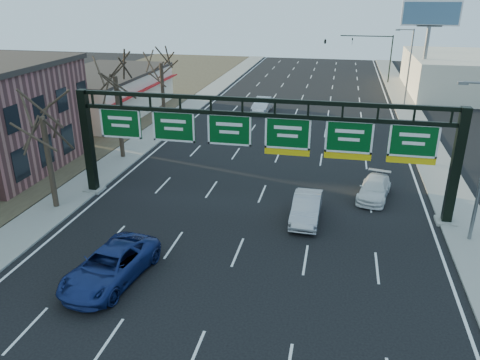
% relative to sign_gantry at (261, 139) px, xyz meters
% --- Properties ---
extents(ground, '(160.00, 160.00, 0.00)m').
position_rel_sign_gantry_xyz_m(ground, '(-0.16, -8.00, -4.63)').
color(ground, black).
rests_on(ground, ground).
extents(sidewalk_left, '(3.00, 120.00, 0.12)m').
position_rel_sign_gantry_xyz_m(sidewalk_left, '(-12.96, 12.00, -4.57)').
color(sidewalk_left, gray).
rests_on(sidewalk_left, ground).
extents(sidewalk_right, '(3.00, 120.00, 0.12)m').
position_rel_sign_gantry_xyz_m(sidewalk_right, '(12.64, 12.00, -4.57)').
color(sidewalk_right, gray).
rests_on(sidewalk_right, ground).
extents(dirt_strip_left, '(21.00, 120.00, 0.06)m').
position_rel_sign_gantry_xyz_m(dirt_strip_left, '(-25.16, 12.00, -4.60)').
color(dirt_strip_left, '#473D2B').
rests_on(dirt_strip_left, ground).
extents(lane_markings, '(21.60, 120.00, 0.01)m').
position_rel_sign_gantry_xyz_m(lane_markings, '(-0.16, 12.00, -4.62)').
color(lane_markings, white).
rests_on(lane_markings, ground).
extents(sign_gantry, '(24.60, 1.20, 7.20)m').
position_rel_sign_gantry_xyz_m(sign_gantry, '(0.00, 0.00, 0.00)').
color(sign_gantry, black).
rests_on(sign_gantry, ground).
extents(cream_strip, '(10.90, 18.40, 4.70)m').
position_rel_sign_gantry_xyz_m(cream_strip, '(-21.64, 21.00, -2.27)').
color(cream_strip, beige).
rests_on(cream_strip, ground).
extents(building_right_distant, '(12.00, 20.00, 5.00)m').
position_rel_sign_gantry_xyz_m(building_right_distant, '(19.84, 42.00, -2.13)').
color(building_right_distant, beige).
rests_on(building_right_distant, ground).
extents(tree_gantry, '(3.60, 3.60, 8.48)m').
position_rel_sign_gantry_xyz_m(tree_gantry, '(-12.96, -3.00, 2.48)').
color(tree_gantry, '#30231A').
rests_on(tree_gantry, sidewalk_left).
extents(tree_mid, '(3.60, 3.60, 9.24)m').
position_rel_sign_gantry_xyz_m(tree_mid, '(-12.96, 7.00, 3.23)').
color(tree_mid, '#30231A').
rests_on(tree_mid, sidewalk_left).
extents(tree_far, '(3.60, 3.60, 8.86)m').
position_rel_sign_gantry_xyz_m(tree_far, '(-12.96, 17.00, 2.86)').
color(tree_far, '#30231A').
rests_on(tree_far, sidewalk_left).
extents(streetlight_far, '(2.15, 0.22, 9.00)m').
position_rel_sign_gantry_xyz_m(streetlight_far, '(12.31, 32.00, 0.45)').
color(streetlight_far, slate).
rests_on(streetlight_far, sidewalk_right).
extents(billboard_right, '(7.00, 0.50, 12.00)m').
position_rel_sign_gantry_xyz_m(billboard_right, '(14.84, 36.98, 4.43)').
color(billboard_right, slate).
rests_on(billboard_right, ground).
extents(traffic_signal_mast, '(10.16, 0.54, 7.00)m').
position_rel_sign_gantry_xyz_m(traffic_signal_mast, '(5.53, 47.00, 0.87)').
color(traffic_signal_mast, black).
rests_on(traffic_signal_mast, ground).
extents(car_blue_suv, '(3.50, 6.18, 1.63)m').
position_rel_sign_gantry_xyz_m(car_blue_suv, '(-5.64, -9.87, -3.82)').
color(car_blue_suv, navy).
rests_on(car_blue_suv, ground).
extents(car_silver_sedan, '(1.74, 4.76, 1.56)m').
position_rel_sign_gantry_xyz_m(car_silver_sedan, '(3.15, -1.32, -3.85)').
color(car_silver_sedan, '#A0A0A4').
rests_on(car_silver_sedan, ground).
extents(car_white_wagon, '(2.72, 4.85, 1.33)m').
position_rel_sign_gantry_xyz_m(car_white_wagon, '(7.42, 2.95, -3.97)').
color(car_white_wagon, white).
rests_on(car_white_wagon, ground).
extents(car_grey_far, '(1.96, 4.23, 1.40)m').
position_rel_sign_gantry_xyz_m(car_grey_far, '(6.30, 17.89, -3.93)').
color(car_grey_far, '#3F4345').
rests_on(car_grey_far, ground).
extents(car_silver_distant, '(1.94, 5.00, 1.63)m').
position_rel_sign_gantry_xyz_m(car_silver_distant, '(-4.04, 25.33, -3.82)').
color(car_silver_distant, silver).
rests_on(car_silver_distant, ground).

